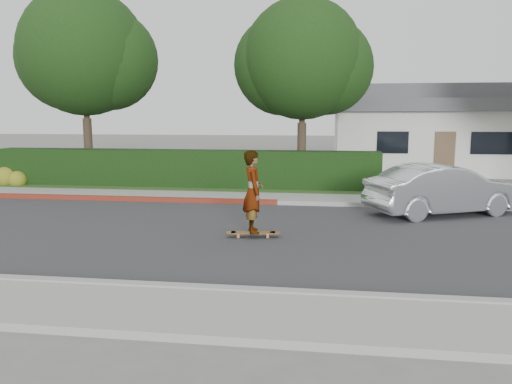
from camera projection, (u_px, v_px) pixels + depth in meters
The scene contains 16 objects.
ground at pixel (220, 234), 12.01m from camera, with size 120.00×120.00×0.00m, color slate.
road at pixel (220, 233), 12.01m from camera, with size 60.00×8.00×0.01m, color #2D2D30.
curb_near at pixel (166, 288), 7.99m from camera, with size 60.00×0.20×0.15m, color #9E9E99.
sidewalk_near at pixel (147, 311), 7.11m from camera, with size 60.00×1.60×0.12m, color gray.
curb_far at pixel (247, 202), 16.01m from camera, with size 60.00×0.20×0.15m, color #9E9E99.
curb_red_section at pixel (99, 198), 16.70m from camera, with size 12.00×0.21×0.15m, color maroon.
sidewalk_far at pixel (251, 198), 16.90m from camera, with size 60.00×1.60×0.12m, color gray.
planting_strip at pixel (257, 191), 18.46m from camera, with size 60.00×1.60×0.10m, color #2D4C1E.
hedge at pixel (183, 169), 19.36m from camera, with size 15.00×1.00×1.50m, color black.
flowering_shrub at pixel (10, 178), 19.93m from camera, with size 1.40×1.00×0.90m.
tree_left at pixel (86, 56), 20.74m from camera, with size 5.99×5.21×8.00m.
tree_center at pixel (303, 63), 20.05m from camera, with size 5.66×4.84×7.44m.
house at pixel (432, 129), 26.25m from camera, with size 10.60×8.60×4.30m.
skateboard at pixel (253, 233), 11.61m from camera, with size 1.29×0.41×0.12m.
skateboarder at pixel (253, 192), 11.46m from camera, with size 0.70×0.46×1.91m, color white.
car_silver at pixel (443, 190), 14.18m from camera, with size 1.53×4.40×1.45m, color silver.
Camera 1 is at (2.49, -11.49, 2.82)m, focal length 35.00 mm.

